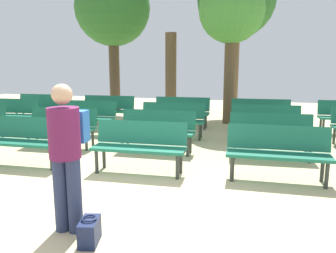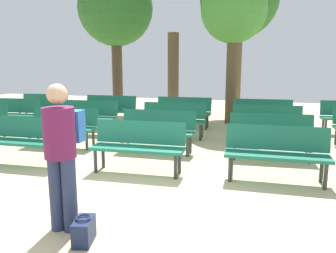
# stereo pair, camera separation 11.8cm
# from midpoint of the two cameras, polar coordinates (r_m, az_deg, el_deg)

# --- Properties ---
(ground_plane) EXTENTS (26.51, 26.51, 0.00)m
(ground_plane) POSITION_cam_midpoint_polar(r_m,az_deg,el_deg) (4.56, -11.26, -13.59)
(ground_plane) COLOR #CCB789
(bench_r0_c1) EXTENTS (1.62, 0.57, 0.87)m
(bench_r0_c1) POSITION_cam_midpoint_polar(r_m,az_deg,el_deg) (6.76, -23.80, -1.77)
(bench_r0_c1) COLOR #19664C
(bench_r0_c1) RESTS_ON ground_plane
(bench_r0_c2) EXTENTS (1.63, 0.59, 0.87)m
(bench_r0_c2) POSITION_cam_midpoint_polar(r_m,az_deg,el_deg) (5.78, -5.40, -2.89)
(bench_r0_c2) COLOR #19664C
(bench_r0_c2) RESTS_ON ground_plane
(bench_r0_c3) EXTENTS (1.62, 0.55, 0.87)m
(bench_r0_c3) POSITION_cam_midpoint_polar(r_m,az_deg,el_deg) (5.62, 17.56, -3.75)
(bench_r0_c3) COLOR #19664C
(bench_r0_c3) RESTS_ON ground_plane
(bench_r1_c1) EXTENTS (1.63, 0.58, 0.87)m
(bench_r1_c1) POSITION_cam_midpoint_polar(r_m,az_deg,el_deg) (7.90, -18.03, 0.32)
(bench_r1_c1) COLOR #19664C
(bench_r1_c1) RESTS_ON ground_plane
(bench_r1_c2) EXTENTS (1.62, 0.55, 0.87)m
(bench_r1_c2) POSITION_cam_midpoint_polar(r_m,az_deg,el_deg) (7.09, -2.33, -0.29)
(bench_r1_c2) COLOR #19664C
(bench_r1_c2) RESTS_ON ground_plane
(bench_r1_c3) EXTENTS (1.64, 0.63, 0.87)m
(bench_r1_c3) POSITION_cam_midpoint_polar(r_m,az_deg,el_deg) (6.90, 16.60, -1.05)
(bench_r1_c3) COLOR #19664C
(bench_r1_c3) RESTS_ON ground_plane
(bench_r2_c0) EXTENTS (1.64, 0.63, 0.87)m
(bench_r2_c0) POSITION_cam_midpoint_polar(r_m,az_deg,el_deg) (10.36, -25.49, 2.17)
(bench_r2_c0) COLOR #19664C
(bench_r2_c0) RESTS_ON ground_plane
(bench_r2_c1) EXTENTS (1.63, 0.60, 0.87)m
(bench_r2_c1) POSITION_cam_midpoint_polar(r_m,az_deg,el_deg) (9.16, -14.12, 1.91)
(bench_r2_c1) COLOR #19664C
(bench_r2_c1) RESTS_ON ground_plane
(bench_r2_c2) EXTENTS (1.64, 0.62, 0.87)m
(bench_r2_c2) POSITION_cam_midpoint_polar(r_m,az_deg,el_deg) (8.43, 0.42, 1.48)
(bench_r2_c2) COLOR #19664C
(bench_r2_c2) RESTS_ON ground_plane
(bench_r2_c3) EXTENTS (1.62, 0.57, 0.87)m
(bench_r2_c3) POSITION_cam_midpoint_polar(r_m,az_deg,el_deg) (8.29, 15.84, 0.92)
(bench_r2_c3) COLOR #19664C
(bench_r2_c3) RESTS_ON ground_plane
(bench_r3_c0) EXTENTS (1.62, 0.56, 0.87)m
(bench_r3_c0) POSITION_cam_midpoint_polar(r_m,az_deg,el_deg) (11.44, -21.14, 3.22)
(bench_r3_c0) COLOR #19664C
(bench_r3_c0) RESTS_ON ground_plane
(bench_r3_c1) EXTENTS (1.63, 0.59, 0.87)m
(bench_r3_c1) POSITION_cam_midpoint_polar(r_m,az_deg,el_deg) (10.41, -10.51, 3.08)
(bench_r3_c1) COLOR #19664C
(bench_r3_c1) RESTS_ON ground_plane
(bench_r3_c2) EXTENTS (1.62, 0.57, 0.87)m
(bench_r3_c2) POSITION_cam_midpoint_polar(r_m,az_deg,el_deg) (9.79, 1.99, 2.78)
(bench_r3_c2) COLOR #19664C
(bench_r3_c2) RESTS_ON ground_plane
(bench_r3_c3) EXTENTS (1.63, 0.60, 0.87)m
(bench_r3_c3) POSITION_cam_midpoint_polar(r_m,az_deg,el_deg) (9.61, 15.09, 2.26)
(bench_r3_c3) COLOR #19664C
(bench_r3_c3) RESTS_ON ground_plane
(tree_0) EXTENTS (2.69, 2.69, 5.37)m
(tree_0) POSITION_cam_midpoint_polar(r_m,az_deg,el_deg) (12.52, 11.23, 20.30)
(tree_0) COLOR brown
(tree_0) RESTS_ON ground_plane
(tree_1) EXTENTS (0.39, 0.39, 2.88)m
(tree_1) POSITION_cam_midpoint_polar(r_m,az_deg,el_deg) (11.84, 0.19, 8.71)
(tree_1) COLOR brown
(tree_1) RESTS_ON ground_plane
(tree_2) EXTENTS (2.76, 2.76, 5.22)m
(tree_2) POSITION_cam_midpoint_polar(r_m,az_deg,el_deg) (13.24, -9.65, 19.00)
(tree_2) COLOR #4C3A28
(tree_2) RESTS_ON ground_plane
(tree_3) EXTENTS (1.95, 1.95, 4.38)m
(tree_3) POSITION_cam_midpoint_polar(r_m,az_deg,el_deg) (10.62, 10.40, 18.46)
(tree_3) COLOR brown
(tree_3) RESTS_ON ground_plane
(visitor_with_backpack) EXTENTS (0.37, 0.54, 1.65)m
(visitor_with_backpack) POSITION_cam_midpoint_polar(r_m,az_deg,el_deg) (3.84, -17.67, -3.71)
(visitor_with_backpack) COLOR navy
(visitor_with_backpack) RESTS_ON ground_plane
(handbag) EXTENTS (0.25, 0.35, 0.29)m
(handbag) POSITION_cam_midpoint_polar(r_m,az_deg,el_deg) (3.77, -14.09, -16.85)
(handbag) COLOR #192347
(handbag) RESTS_ON ground_plane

